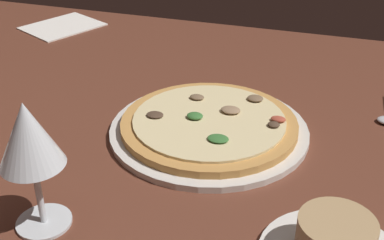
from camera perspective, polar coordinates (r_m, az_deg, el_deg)
The scene contains 4 objects.
dining_table at distance 78.69cm, azimuth -1.94°, elevation -3.59°, with size 150.00×110.00×4.00cm, color brown.
pizza_main at distance 79.03cm, azimuth 1.95°, elevation -0.70°, with size 31.07×31.07×3.37cm.
wine_glass_far at distance 58.09cm, azimuth -17.93°, elevation -2.12°, with size 7.44×7.44×16.48cm.
paper_menu at distance 129.19cm, azimuth -14.41°, elevation 10.20°, with size 13.74×17.05×0.30cm, color white.
Camera 1 is at (-22.95, 61.76, 45.02)cm, focal length 47.26 mm.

